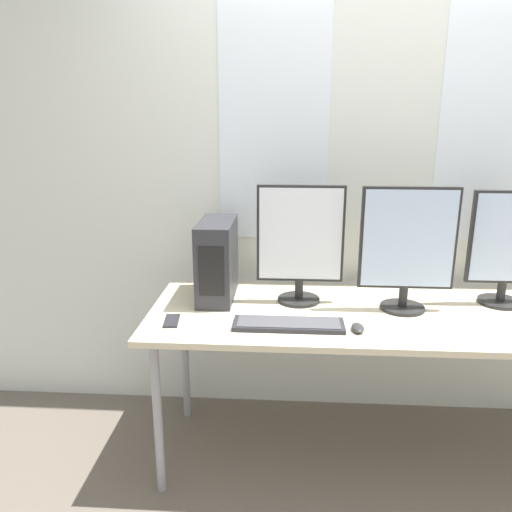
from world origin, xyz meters
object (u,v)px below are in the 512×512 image
Objects in this scene: monitor_main at (300,242)px; mouse at (358,328)px; pc_tower at (217,260)px; keyboard at (289,324)px; cell_phone at (172,321)px; monitor_right_far at (508,247)px; monitor_right_near at (407,246)px.

monitor_main reaches higher than mouse.
pc_tower is 0.68× the size of monitor_main.
monitor_main reaches higher than pc_tower.
monitor_main is 0.42m from keyboard.
keyboard is 0.51m from cell_phone.
keyboard is at bearing -44.16° from pc_tower.
pc_tower is at bearing -179.99° from monitor_right_far.
cell_phone is at bearing -152.63° from monitor_main.
cell_phone is (-1.52, -0.32, -0.28)m from monitor_right_far.
mouse reaches higher than cell_phone.
cell_phone is (-0.51, 0.02, -0.01)m from keyboard.
keyboard is at bearing -155.98° from monitor_right_near.
pc_tower is 0.67× the size of monitor_right_near.
monitor_right_far is 1.10m from keyboard.
mouse is at bearing -29.46° from pc_tower.
cell_phone is at bearing -168.25° from monitor_right_near.
cell_phone is (-0.16, -0.32, -0.19)m from pc_tower.
monitor_right_far is at bearing 1.95° from monitor_main.
monitor_right_far reaches higher than keyboard.
monitor_right_near is (0.88, -0.11, 0.11)m from pc_tower.
monitor_main is 0.48m from monitor_right_near.
monitor_right_near is at bearing -167.63° from monitor_right_far.
pc_tower is at bearing 175.36° from monitor_main.
pc_tower is 0.41m from monitor_main.
mouse is 0.67× the size of cell_phone.
monitor_right_near is at bearing -6.87° from pc_tower.
monitor_right_near is at bearing 47.05° from mouse.
pc_tower is 3.96× the size of mouse.
keyboard is (0.35, -0.34, -0.18)m from pc_tower.
mouse is (0.24, -0.33, -0.28)m from monitor_main.
mouse is at bearing -4.12° from keyboard.
monitor_right_near reaches higher than keyboard.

